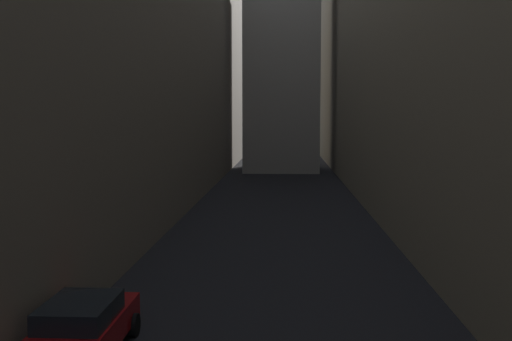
% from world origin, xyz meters
% --- Properties ---
extents(ground_plane, '(264.00, 264.00, 0.00)m').
position_xyz_m(ground_plane, '(0.00, 48.00, 0.00)').
color(ground_plane, black).
extents(building_block_left, '(14.64, 108.00, 21.79)m').
position_xyz_m(building_block_left, '(-12.82, 50.00, 10.90)').
color(building_block_left, '#756B5B').
rests_on(building_block_left, ground).
extents(building_block_right, '(13.44, 108.00, 25.38)m').
position_xyz_m(building_block_right, '(12.22, 50.00, 12.69)').
color(building_block_right, gray).
rests_on(building_block_right, ground).
extents(parked_car_left_far, '(1.92, 4.35, 1.48)m').
position_xyz_m(parked_car_left_far, '(-4.40, 26.27, 0.77)').
color(parked_car_left_far, maroon).
rests_on(parked_car_left_far, ground).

